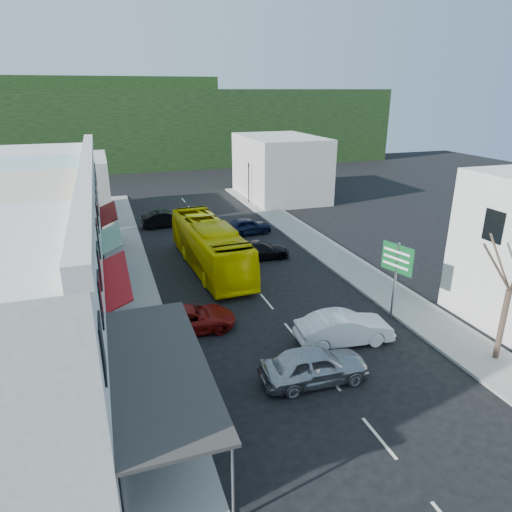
{
  "coord_description": "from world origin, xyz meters",
  "views": [
    {
      "loc": [
        -8.49,
        -19.17,
        11.91
      ],
      "look_at": [
        0.0,
        6.0,
        2.2
      ],
      "focal_mm": 32.0,
      "sensor_mm": 36.0,
      "label": 1
    }
  ],
  "objects_px": {
    "street_tree": "(509,290)",
    "traffic_signal": "(249,183)",
    "car_silver": "(314,367)",
    "direction_sign": "(395,282)",
    "bus": "(210,247)",
    "pedestrian_left": "(121,337)",
    "car_white": "(344,330)",
    "car_red": "(190,318)"
  },
  "relations": [
    {
      "from": "street_tree",
      "to": "direction_sign",
      "type": "bearing_deg",
      "value": 113.18
    },
    {
      "from": "car_white",
      "to": "car_red",
      "type": "distance_m",
      "value": 7.9
    },
    {
      "from": "bus",
      "to": "pedestrian_left",
      "type": "xyz_separation_m",
      "value": [
        -6.58,
        -9.78,
        -0.55
      ]
    },
    {
      "from": "bus",
      "to": "car_white",
      "type": "height_order",
      "value": "bus"
    },
    {
      "from": "direction_sign",
      "to": "car_red",
      "type": "bearing_deg",
      "value": 151.83
    },
    {
      "from": "car_silver",
      "to": "car_white",
      "type": "xyz_separation_m",
      "value": [
        2.8,
        2.46,
        0.0
      ]
    },
    {
      "from": "direction_sign",
      "to": "street_tree",
      "type": "height_order",
      "value": "street_tree"
    },
    {
      "from": "car_white",
      "to": "traffic_signal",
      "type": "height_order",
      "value": "traffic_signal"
    },
    {
      "from": "pedestrian_left",
      "to": "direction_sign",
      "type": "distance_m",
      "value": 14.37
    },
    {
      "from": "car_silver",
      "to": "direction_sign",
      "type": "distance_m",
      "value": 7.79
    },
    {
      "from": "bus",
      "to": "car_white",
      "type": "xyz_separation_m",
      "value": [
        3.95,
        -12.07,
        -0.85
      ]
    },
    {
      "from": "car_red",
      "to": "traffic_signal",
      "type": "distance_m",
      "value": 28.55
    },
    {
      "from": "car_silver",
      "to": "pedestrian_left",
      "type": "height_order",
      "value": "pedestrian_left"
    },
    {
      "from": "car_silver",
      "to": "car_red",
      "type": "bearing_deg",
      "value": 36.45
    },
    {
      "from": "car_red",
      "to": "direction_sign",
      "type": "distance_m",
      "value": 11.09
    },
    {
      "from": "car_white",
      "to": "traffic_signal",
      "type": "bearing_deg",
      "value": -3.28
    },
    {
      "from": "car_red",
      "to": "pedestrian_left",
      "type": "height_order",
      "value": "pedestrian_left"
    },
    {
      "from": "car_silver",
      "to": "street_tree",
      "type": "xyz_separation_m",
      "value": [
        8.77,
        -1.22,
        2.88
      ]
    },
    {
      "from": "car_red",
      "to": "direction_sign",
      "type": "relative_size",
      "value": 1.04
    },
    {
      "from": "car_red",
      "to": "traffic_signal",
      "type": "bearing_deg",
      "value": -22.56
    },
    {
      "from": "bus",
      "to": "direction_sign",
      "type": "bearing_deg",
      "value": -56.93
    },
    {
      "from": "street_tree",
      "to": "bus",
      "type": "bearing_deg",
      "value": 122.18
    },
    {
      "from": "car_white",
      "to": "direction_sign",
      "type": "relative_size",
      "value": 1.0
    },
    {
      "from": "pedestrian_left",
      "to": "traffic_signal",
      "type": "xyz_separation_m",
      "value": [
        15.1,
        27.43,
        1.28
      ]
    },
    {
      "from": "street_tree",
      "to": "pedestrian_left",
      "type": "bearing_deg",
      "value": 160.08
    },
    {
      "from": "car_silver",
      "to": "car_white",
      "type": "height_order",
      "value": "same"
    },
    {
      "from": "car_silver",
      "to": "car_white",
      "type": "relative_size",
      "value": 1.0
    },
    {
      "from": "car_silver",
      "to": "street_tree",
      "type": "height_order",
      "value": "street_tree"
    },
    {
      "from": "bus",
      "to": "car_white",
      "type": "distance_m",
      "value": 12.73
    },
    {
      "from": "car_red",
      "to": "street_tree",
      "type": "distance_m",
      "value": 15.18
    },
    {
      "from": "car_red",
      "to": "pedestrian_left",
      "type": "xyz_separation_m",
      "value": [
        -3.54,
        -1.38,
        0.3
      ]
    },
    {
      "from": "pedestrian_left",
      "to": "bus",
      "type": "bearing_deg",
      "value": -47.47
    },
    {
      "from": "street_tree",
      "to": "traffic_signal",
      "type": "bearing_deg",
      "value": 92.4
    },
    {
      "from": "car_white",
      "to": "pedestrian_left",
      "type": "height_order",
      "value": "pedestrian_left"
    },
    {
      "from": "pedestrian_left",
      "to": "direction_sign",
      "type": "xyz_separation_m",
      "value": [
        14.3,
        -0.84,
        1.2
      ]
    },
    {
      "from": "traffic_signal",
      "to": "car_red",
      "type": "bearing_deg",
      "value": 73.43
    },
    {
      "from": "street_tree",
      "to": "traffic_signal",
      "type": "relative_size",
      "value": 1.57
    },
    {
      "from": "car_silver",
      "to": "direction_sign",
      "type": "bearing_deg",
      "value": -57.06
    },
    {
      "from": "car_white",
      "to": "pedestrian_left",
      "type": "bearing_deg",
      "value": 83.16
    },
    {
      "from": "bus",
      "to": "street_tree",
      "type": "bearing_deg",
      "value": -60.76
    },
    {
      "from": "car_white",
      "to": "traffic_signal",
      "type": "relative_size",
      "value": 0.97
    },
    {
      "from": "car_silver",
      "to": "traffic_signal",
      "type": "relative_size",
      "value": 0.97
    }
  ]
}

